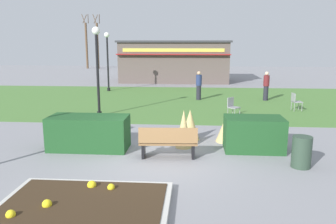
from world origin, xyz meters
name	(u,v)px	position (x,y,z in m)	size (l,w,h in m)	color
ground_plane	(158,160)	(0.00, 0.00, 0.00)	(80.00, 80.00, 0.00)	gray
lawn_patch	(176,100)	(0.00, 10.30, 0.00)	(36.00, 12.00, 0.01)	#4C7A38
flower_bed	(85,204)	(-1.19, -2.97, 0.09)	(3.46, 2.21, 0.29)	beige
park_bench	(168,142)	(0.28, 0.21, 0.48)	(1.72, 0.61, 0.95)	olive
hedge_left	(89,133)	(-2.29, 0.90, 0.53)	(2.47, 1.10, 1.06)	#1E4C23
hedge_right	(254,134)	(2.90, 1.16, 0.53)	(1.81, 1.10, 1.06)	#1E4C23
ornamental_grass_behind_left	(190,125)	(0.89, 2.21, 0.53)	(0.67, 0.67, 1.07)	tan
ornamental_grass_behind_right	(184,129)	(0.70, 1.29, 0.62)	(0.53, 0.53, 1.24)	tan
ornamental_grass_behind_center	(227,127)	(2.16, 2.06, 0.50)	(0.76, 0.76, 1.01)	tan
lamppost_mid	(97,60)	(-3.35, 5.86, 2.55)	(0.36, 0.36, 4.03)	black
lamppost_far	(108,54)	(-4.96, 14.00, 2.55)	(0.36, 0.36, 4.03)	black
trash_bin	(302,152)	(3.94, -0.26, 0.43)	(0.52, 0.52, 0.86)	#2D4233
food_kiosk	(175,61)	(-0.68, 20.64, 1.76)	(9.41, 5.29, 3.51)	#594C47
cafe_chair_west	(295,100)	(6.05, 7.72, 0.53)	(0.49, 0.49, 0.89)	gray
cafe_chair_east	(232,106)	(2.77, 6.03, 0.53)	(0.62, 0.62, 0.89)	gray
person_strolling	(266,86)	(5.23, 10.75, 0.86)	(0.34, 0.34, 1.69)	#23232D
person_standing	(199,85)	(1.31, 10.70, 0.86)	(0.34, 0.34, 1.69)	#23232D
parked_car_west_slot	(138,68)	(-5.16, 27.79, 0.64)	(4.29, 2.24, 1.20)	#B7BABF
parked_car_center_slot	(183,68)	(-0.14, 27.79, 0.64)	(4.25, 2.14, 1.20)	maroon
tree_left_bg	(87,45)	(-12.97, 34.65, 3.09)	(0.91, 0.96, 6.91)	brown
tree_right_bg	(98,45)	(-11.32, 33.98, 3.05)	(0.91, 0.96, 6.84)	brown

